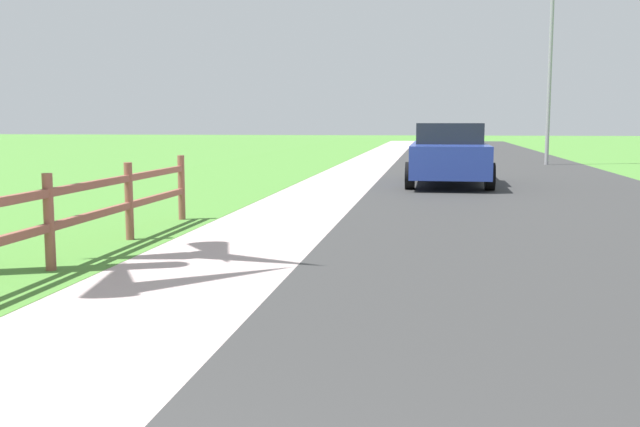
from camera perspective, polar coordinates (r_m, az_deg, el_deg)
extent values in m
plane|color=#498333|center=(26.06, 5.51, 3.60)|extent=(120.00, 120.00, 0.00)
cube|color=#323232|center=(28.09, 12.91, 3.72)|extent=(7.00, 66.00, 0.01)
cube|color=#B39F9C|center=(28.37, -0.33, 3.93)|extent=(6.00, 66.00, 0.01)
cube|color=#498333|center=(28.64, -3.30, 3.95)|extent=(5.00, 66.00, 0.00)
cylinder|color=brown|center=(8.33, -20.22, -0.66)|extent=(0.11, 0.11, 1.05)
cylinder|color=brown|center=(10.19, -14.56, 0.90)|extent=(0.11, 0.11, 1.05)
cylinder|color=brown|center=(12.13, -10.67, 1.97)|extent=(0.11, 0.11, 1.05)
cube|color=navy|center=(18.96, 9.94, 4.21)|extent=(1.86, 4.89, 0.76)
cube|color=#1E232B|center=(19.10, 9.97, 6.14)|extent=(1.63, 2.08, 0.51)
cylinder|color=black|center=(17.51, 13.01, 2.80)|extent=(0.22, 0.65, 0.65)
cylinder|color=black|center=(17.48, 6.97, 2.93)|extent=(0.22, 0.65, 0.65)
cylinder|color=black|center=(20.53, 12.43, 3.43)|extent=(0.22, 0.65, 0.65)
cylinder|color=black|center=(20.50, 7.28, 3.53)|extent=(0.22, 0.65, 0.65)
cylinder|color=gray|center=(28.51, 17.37, 10.88)|extent=(0.14, 0.14, 7.23)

